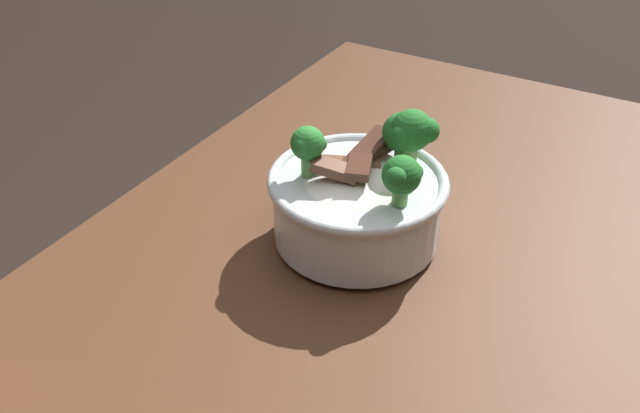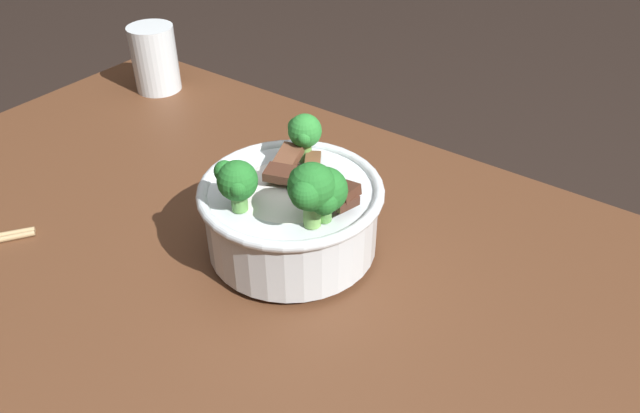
{
  "view_description": "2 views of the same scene",
  "coord_description": "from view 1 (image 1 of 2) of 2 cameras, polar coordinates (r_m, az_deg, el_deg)",
  "views": [
    {
      "loc": [
        0.55,
        0.18,
        1.24
      ],
      "look_at": [
        0.02,
        -0.12,
        0.81
      ],
      "focal_mm": 38.02,
      "sensor_mm": 36.0,
      "label": 1
    },
    {
      "loc": [
        -0.36,
        0.32,
        1.21
      ],
      "look_at": [
        -0.04,
        -0.12,
        0.81
      ],
      "focal_mm": 34.05,
      "sensor_mm": 36.0,
      "label": 2
    }
  ],
  "objects": [
    {
      "name": "dining_table",
      "position": [
        0.85,
        7.99,
        -12.43
      ],
      "size": [
        1.13,
        0.8,
        0.75
      ],
      "color": "#56331E",
      "rests_on": "ground"
    },
    {
      "name": "rice_bowl",
      "position": [
        0.76,
        3.41,
        0.93
      ],
      "size": [
        0.2,
        0.2,
        0.15
      ],
      "color": "silver",
      "rests_on": "dining_table"
    }
  ]
}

